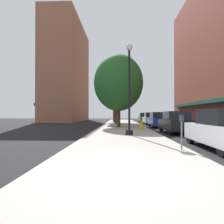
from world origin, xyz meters
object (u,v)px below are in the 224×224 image
at_px(parking_meter_near, 182,128).
at_px(car_black, 176,123).
at_px(tree_mid, 118,83).
at_px(car_green, 144,118).
at_px(tree_near, 116,84).
at_px(lamppost, 129,87).
at_px(car_blue, 158,120).
at_px(fire_hydrant, 142,125).
at_px(car_silver, 151,119).
at_px(tree_far, 114,90).
at_px(car_white, 223,130).

relative_size(parking_meter_near, car_black, 0.30).
bearing_deg(tree_mid, parking_meter_near, -79.54).
bearing_deg(car_green, tree_mid, -104.44).
height_order(parking_meter_near, tree_near, tree_near).
relative_size(lamppost, car_blue, 1.37).
distance_m(tree_mid, car_black, 7.85).
xyz_separation_m(fire_hydrant, car_silver, (2.42, 11.46, 0.29)).
bearing_deg(tree_far, parking_meter_near, -82.62).
bearing_deg(car_blue, tree_mid, -158.44).
relative_size(tree_mid, car_black, 1.73).
distance_m(parking_meter_near, car_silver, 20.94).
distance_m(fire_hydrant, car_green, 19.00).
bearing_deg(car_blue, lamppost, -112.27).
relative_size(car_black, car_silver, 1.00).
distance_m(lamppost, car_white, 6.37).
height_order(fire_hydrant, parking_meter_near, parking_meter_near).
xyz_separation_m(car_black, car_green, (0.00, 20.20, 0.00)).
xyz_separation_m(tree_far, car_silver, (5.13, -3.71, -4.41)).
xyz_separation_m(tree_mid, car_black, (4.40, -5.24, -3.85)).
bearing_deg(tree_near, car_black, -68.63).
bearing_deg(parking_meter_near, fire_hydrant, 92.87).
bearing_deg(car_black, fire_hydrant, 152.43).
height_order(car_blue, car_silver, same).
xyz_separation_m(parking_meter_near, car_blue, (1.95, 15.15, -0.14)).
distance_m(tree_mid, tree_far, 11.33).
height_order(tree_near, tree_far, tree_near).
distance_m(parking_meter_near, car_black, 8.26).
bearing_deg(fire_hydrant, car_blue, 67.21).
bearing_deg(tree_near, car_blue, -46.32).
relative_size(tree_near, car_green, 1.90).
xyz_separation_m(fire_hydrant, car_blue, (2.42, 5.76, 0.29)).
height_order(tree_mid, car_blue, tree_mid).
bearing_deg(parking_meter_near, car_silver, 84.66).
bearing_deg(car_blue, tree_near, 132.08).
distance_m(lamppost, fire_hydrant, 4.90).
relative_size(parking_meter_near, car_green, 0.30).
bearing_deg(parking_meter_near, tree_near, 97.86).
bearing_deg(car_silver, tree_near, -171.26).
bearing_deg(car_silver, fire_hydrant, -102.22).
height_order(lamppost, car_silver, lamppost).
relative_size(tree_near, car_black, 1.90).
height_order(tree_near, car_blue, tree_near).
relative_size(car_white, car_black, 1.00).
relative_size(tree_mid, car_green, 1.73).
xyz_separation_m(tree_mid, car_white, (4.40, -12.43, -3.85)).
xyz_separation_m(fire_hydrant, car_green, (2.42, 18.84, 0.29)).
bearing_deg(car_blue, fire_hydrant, -114.38).
xyz_separation_m(tree_near, car_green, (4.72, 8.13, -4.68)).
bearing_deg(tree_far, fire_hydrant, -79.87).
bearing_deg(car_white, parking_meter_near, -158.70).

